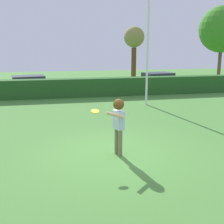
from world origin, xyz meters
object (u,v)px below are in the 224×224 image
frisbee (95,111)px  lamppost (148,39)px  parked_car_black (158,80)px  maple_tree (222,29)px  willow_tree (134,40)px  parked_car_green (29,84)px  person (118,120)px

frisbee → lamppost: (4.06, 7.35, 2.26)m
frisbee → parked_car_black: 14.99m
maple_tree → willow_tree: size_ratio=1.40×
maple_tree → willow_tree: maple_tree is taller
frisbee → parked_car_green: 13.25m
frisbee → willow_tree: size_ratio=0.05×
lamppost → parked_car_green: lamppost is taller
person → frisbee: size_ratio=7.22×
lamppost → parked_car_green: (-6.96, 5.55, -3.03)m
person → parked_car_black: size_ratio=0.40×
frisbee → parked_car_green: bearing=102.7°
lamppost → willow_tree: bearing=78.6°
parked_car_green → parked_car_black: (9.87, 0.35, 0.00)m
parked_car_green → maple_tree: bearing=12.2°
frisbee → lamppost: size_ratio=0.04×
parked_car_black → person: bearing=-115.4°
parked_car_black → maple_tree: (7.42, 3.40, 4.10)m
person → lamppost: bearing=65.4°
parked_car_green → willow_tree: size_ratio=0.89×
person → parked_car_green: bearing=105.9°
frisbee → parked_car_black: (6.97, 13.25, -0.78)m
frisbee → parked_car_green: size_ratio=0.06×
parked_car_black → willow_tree: (-1.00, 3.56, 3.14)m
person → willow_tree: size_ratio=0.36×
parked_car_green → frisbee: bearing=-77.3°
person → lamppost: size_ratio=0.26×
person → parked_car_green: (-3.64, 12.80, -0.45)m
parked_car_green → person: bearing=-74.1°
willow_tree → lamppost: bearing=-101.4°
lamppost → person: bearing=-114.6°
frisbee → maple_tree: size_ratio=0.04×
parked_car_green → maple_tree: (17.29, 3.75, 4.10)m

